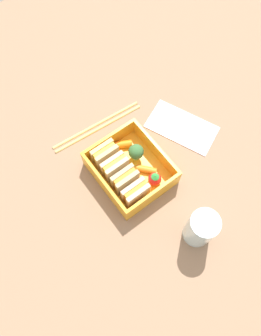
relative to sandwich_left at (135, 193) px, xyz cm
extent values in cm
cube|color=#8D6B51|center=(5.06, -2.60, -4.72)|extent=(120.00, 120.00, 2.00)
cube|color=orange|center=(5.06, -2.60, -3.12)|extent=(15.29, 13.36, 1.20)
cube|color=orange|center=(5.06, 3.78, -0.50)|extent=(15.29, 0.60, 4.04)
cube|color=orange|center=(5.06, -8.98, -0.50)|extent=(15.29, 0.60, 4.04)
cube|color=orange|center=(-2.29, -2.60, -0.50)|extent=(0.60, 12.16, 4.04)
cube|color=orange|center=(12.40, -2.60, -0.50)|extent=(0.60, 12.16, 4.04)
cube|color=#DAB38D|center=(-0.85, 0.00, 0.00)|extent=(0.85, 5.20, 5.04)
cube|color=orange|center=(0.00, 0.00, 0.00)|extent=(0.85, 4.78, 4.64)
cube|color=#DAB38D|center=(0.85, 0.00, 0.00)|extent=(0.85, 5.20, 5.04)
cube|color=tan|center=(2.52, 0.00, 0.00)|extent=(0.85, 5.20, 5.04)
cube|color=orange|center=(3.37, 0.00, 0.00)|extent=(0.85, 4.78, 4.64)
cube|color=tan|center=(4.22, 0.00, 0.00)|extent=(0.85, 5.20, 5.04)
cube|color=#D8B688|center=(5.89, 0.00, 0.00)|extent=(0.85, 5.20, 5.04)
cube|color=yellow|center=(6.74, 0.00, 0.00)|extent=(0.85, 4.78, 4.64)
cube|color=#D8B688|center=(7.59, 0.00, 0.00)|extent=(0.85, 5.20, 5.04)
cube|color=tan|center=(9.27, 0.00, 0.00)|extent=(0.85, 5.20, 5.04)
cube|color=yellow|center=(10.12, 0.00, 0.00)|extent=(0.85, 4.78, 4.64)
cube|color=tan|center=(10.97, 0.00, 0.00)|extent=(0.85, 5.20, 5.04)
sphere|color=red|center=(0.31, -5.05, -1.19)|extent=(2.66, 2.66, 2.66)
cone|color=#2C8E3D|center=(0.31, -5.05, 0.44)|extent=(1.60, 1.60, 0.60)
cylinder|color=orange|center=(3.17, -5.15, -1.85)|extent=(4.06, 3.79, 1.35)
cylinder|color=#91CD68|center=(6.79, -5.29, -1.66)|extent=(1.37, 1.37, 1.72)
sphere|color=#386634|center=(6.79, -5.29, 0.30)|extent=(3.12, 3.12, 3.12)
cylinder|color=orange|center=(10.47, -4.84, -1.75)|extent=(3.01, 3.83, 1.55)
cylinder|color=tan|center=(17.67, -3.29, -3.37)|extent=(2.29, 21.47, 0.70)
cylinder|color=tan|center=(18.81, -3.38, -3.37)|extent=(2.29, 21.47, 0.70)
cylinder|color=silver|center=(-12.62, -5.17, 0.90)|extent=(5.31, 5.31, 9.25)
cube|color=silver|center=(6.98, -18.19, -3.52)|extent=(16.94, 13.38, 0.40)
camera|label=1|loc=(-15.13, 12.51, 59.54)|focal=35.00mm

